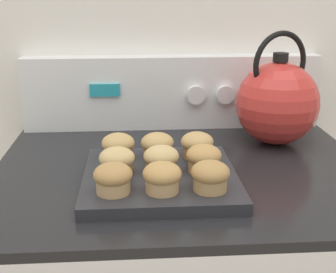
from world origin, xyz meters
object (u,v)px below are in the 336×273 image
at_px(muffin_pan, 160,178).
at_px(muffin_r1_c2, 204,158).
at_px(muffin_r0_c2, 210,176).
at_px(tea_kettle, 278,102).
at_px(muffin_r1_c1, 161,160).
at_px(muffin_r2_c2, 197,145).
at_px(muffin_r2_c0, 118,146).
at_px(muffin_r2_c1, 157,146).
at_px(muffin_r0_c1, 162,177).
at_px(muffin_r1_c0, 117,161).
at_px(muffin_r0_c0, 113,178).

bearing_deg(muffin_pan, muffin_r1_c2, 0.61).
height_order(muffin_r0_c2, tea_kettle, tea_kettle).
relative_size(muffin_r1_c1, muffin_r2_c2, 1.00).
bearing_deg(muffin_r2_c0, muffin_r1_c1, -44.76).
relative_size(muffin_pan, muffin_r1_c1, 4.30).
relative_size(muffin_r1_c2, muffin_r2_c1, 1.00).
bearing_deg(muffin_pan, tea_kettle, 37.54).
distance_m(muffin_r0_c2, muffin_r1_c2, 0.09).
height_order(muffin_r0_c1, muffin_r1_c2, same).
bearing_deg(muffin_r1_c0, muffin_r1_c1, 1.87).
height_order(muffin_r0_c0, muffin_r1_c0, same).
bearing_deg(muffin_r1_c1, muffin_pan, -157.12).
distance_m(muffin_r1_c0, muffin_r1_c2, 0.16).
bearing_deg(muffin_r1_c2, tea_kettle, 47.07).
xyz_separation_m(muffin_r1_c1, muffin_r2_c0, (-0.08, 0.08, 0.00)).
xyz_separation_m(muffin_r1_c2, muffin_r2_c0, (-0.16, 0.08, 0.00)).
height_order(muffin_r1_c1, muffin_r2_c0, same).
relative_size(muffin_r1_c1, tea_kettle, 0.25).
xyz_separation_m(muffin_pan, muffin_r2_c1, (-0.00, 0.08, 0.04)).
bearing_deg(muffin_r1_c2, muffin_r2_c2, 91.62).
bearing_deg(muffin_pan, muffin_r2_c1, 90.65).
relative_size(muffin_pan, muffin_r0_c2, 4.30).
distance_m(muffin_pan, tea_kettle, 0.38).
xyz_separation_m(muffin_pan, muffin_r2_c2, (0.08, 0.08, 0.04)).
distance_m(muffin_r0_c0, muffin_r1_c0, 0.08).
bearing_deg(tea_kettle, muffin_r1_c1, -142.36).
distance_m(muffin_pan, muffin_r0_c1, 0.09).
relative_size(muffin_r0_c1, muffin_r2_c2, 1.00).
bearing_deg(muffin_r1_c2, muffin_r2_c1, 136.12).
distance_m(muffin_r0_c0, muffin_r1_c2, 0.19).
bearing_deg(muffin_r0_c2, muffin_r1_c0, 153.17).
height_order(muffin_pan, muffin_r1_c2, muffin_r1_c2).
bearing_deg(muffin_r1_c1, muffin_r0_c1, -92.26).
bearing_deg(muffin_pan, muffin_r1_c0, -178.76).
bearing_deg(muffin_r2_c1, muffin_r0_c1, -90.06).
height_order(muffin_r1_c1, tea_kettle, tea_kettle).
height_order(muffin_r1_c0, muffin_r1_c2, same).
height_order(muffin_r1_c1, muffin_r1_c2, same).
bearing_deg(muffin_r2_c1, muffin_r1_c1, -87.75).
bearing_deg(muffin_r1_c2, muffin_r1_c0, -179.08).
xyz_separation_m(muffin_r2_c0, muffin_r2_c1, (0.08, -0.00, 0.00)).
bearing_deg(muffin_r2_c2, muffin_r0_c2, -89.60).
relative_size(muffin_r0_c0, muffin_r1_c1, 1.00).
xyz_separation_m(muffin_r1_c0, muffin_r2_c0, (-0.00, 0.09, 0.00)).
xyz_separation_m(muffin_pan, muffin_r0_c1, (-0.00, -0.08, 0.04)).
bearing_deg(tea_kettle, muffin_r0_c0, -140.89).
bearing_deg(tea_kettle, muffin_r0_c2, -124.04).
relative_size(muffin_r0_c1, muffin_r0_c2, 1.00).
bearing_deg(muffin_r0_c0, muffin_r2_c0, 88.66).
bearing_deg(muffin_r0_c1, muffin_r1_c0, 134.13).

